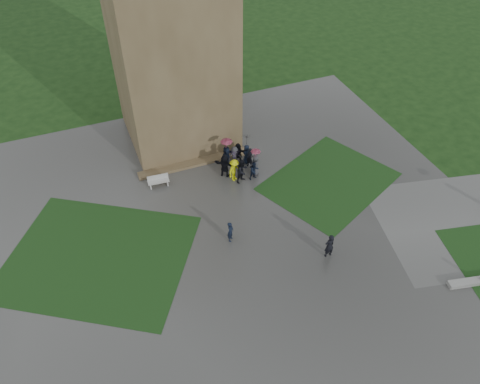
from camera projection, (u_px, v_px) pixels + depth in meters
name	position (u px, v px, depth m)	size (l,w,h in m)	color
ground	(248.00, 264.00, 28.77)	(120.00, 120.00, 0.00)	black
plaza	(237.00, 242.00, 30.14)	(34.00, 34.00, 0.02)	#373735
lawn_inset_left	(98.00, 257.00, 29.19)	(11.00, 9.00, 0.01)	black
lawn_inset_right	(329.00, 181.00, 34.51)	(9.00, 7.00, 0.01)	black
tower	(169.00, 28.00, 33.03)	(8.00, 8.00, 18.00)	brown
tower_plinth	(196.00, 163.00, 35.98)	(9.00, 0.80, 0.22)	brown
bench	(158.00, 181.00, 33.86)	(1.57, 0.60, 0.89)	#B3B3AE
visitor_cluster	(237.00, 159.00, 34.70)	(3.52, 3.21, 2.54)	black
pedestrian_mid	(230.00, 232.00, 29.74)	(0.56, 0.37, 1.53)	black
pedestrian_near	(329.00, 246.00, 28.69)	(0.66, 0.43, 1.80)	black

